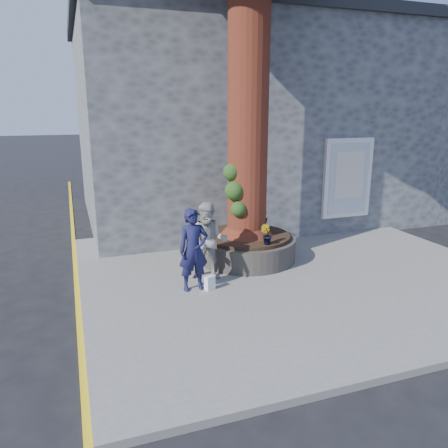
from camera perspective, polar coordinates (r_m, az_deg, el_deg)
name	(u,v)px	position (r m, az deg, el deg)	size (l,w,h in m)	color
ground	(247,302)	(8.48, 3.03, -10.13)	(120.00, 120.00, 0.00)	black
pavement	(292,272)	(9.89, 8.89, -6.17)	(9.00, 8.00, 0.12)	slate
yellow_line	(78,304)	(8.84, -18.53, -9.82)	(0.10, 30.00, 0.01)	yellow
stone_shop	(235,121)	(15.31, 1.50, 13.26)	(10.30, 8.30, 6.30)	#4A4C4F
neighbour_shop	(421,123)	(19.65, 24.34, 11.87)	(6.00, 8.00, 6.00)	#4A4C4F
planter	(246,247)	(10.34, 2.92, -3.01)	(2.30, 2.30, 0.60)	black
man	(193,250)	(8.46, -4.01, -3.41)	(0.59, 0.39, 1.62)	#15163B
woman	(209,241)	(8.99, -1.98, -2.27)	(0.79, 0.62, 1.63)	#9D9C96
shopping_bag	(210,283)	(8.66, -1.88, -7.69)	(0.20, 0.12, 0.28)	white
plant_a	(258,217)	(11.22, 4.47, 0.94)	(0.18, 0.12, 0.34)	gray
plant_b	(266,235)	(9.49, 5.53, -1.38)	(0.24, 0.23, 0.44)	gray
plant_c	(264,217)	(11.29, 5.30, 0.90)	(0.17, 0.17, 0.30)	gray
plant_d	(235,219)	(10.98, 1.43, 0.60)	(0.28, 0.25, 0.32)	gray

